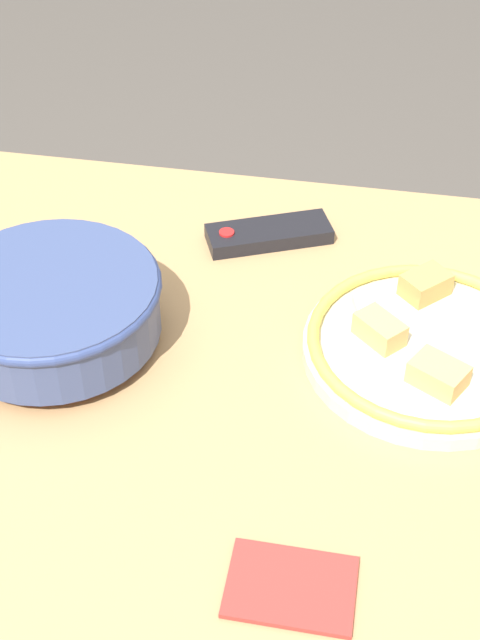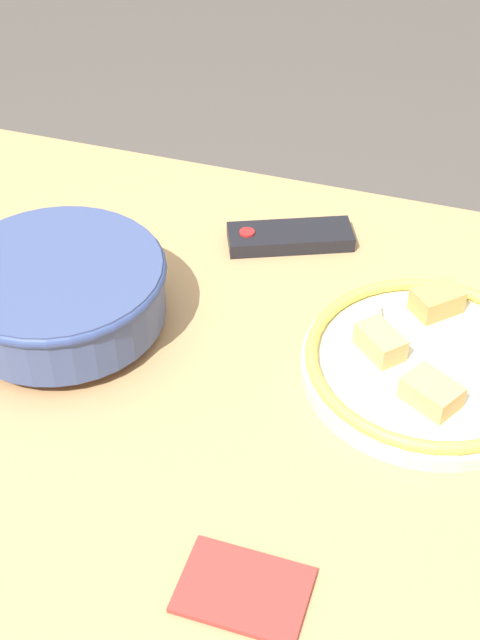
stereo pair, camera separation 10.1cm
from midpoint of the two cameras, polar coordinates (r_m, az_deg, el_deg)
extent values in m
cube|color=tan|center=(1.02, 0.09, -4.62)|extent=(1.42, 0.87, 0.04)
cylinder|color=#384775|center=(1.07, -8.57, -0.07)|extent=(0.11, 0.11, 0.02)
cylinder|color=#384775|center=(1.05, -8.81, 1.75)|extent=(0.24, 0.24, 0.07)
cylinder|color=#B75B23|center=(1.05, -8.78, 1.52)|extent=(0.22, 0.22, 0.06)
torus|color=navy|center=(1.03, -8.97, 2.94)|extent=(0.25, 0.25, 0.01)
cylinder|color=beige|center=(1.03, 14.65, -3.15)|extent=(0.29, 0.29, 0.02)
torus|color=gold|center=(1.02, 14.80, -2.51)|extent=(0.28, 0.28, 0.01)
cube|color=tan|center=(1.02, 11.79, -1.51)|extent=(0.07, 0.06, 0.03)
cube|color=tan|center=(1.09, 15.09, 1.09)|extent=(0.07, 0.07, 0.03)
cube|color=tan|center=(0.97, 15.09, -4.65)|extent=(0.07, 0.06, 0.03)
cube|color=silver|center=(1.05, 11.07, -0.17)|extent=(0.04, 0.05, 0.02)
cube|color=black|center=(1.20, 5.65, 5.22)|extent=(0.17, 0.12, 0.02)
cylinder|color=red|center=(1.18, 2.90, 5.54)|extent=(0.02, 0.02, 0.00)
cube|color=#B2332D|center=(0.83, 3.86, -17.05)|extent=(0.12, 0.08, 0.01)
camera|label=1|loc=(0.05, -87.13, 2.50)|focal=50.00mm
camera|label=2|loc=(0.05, 92.87, -2.50)|focal=50.00mm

